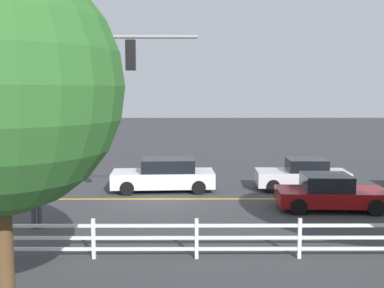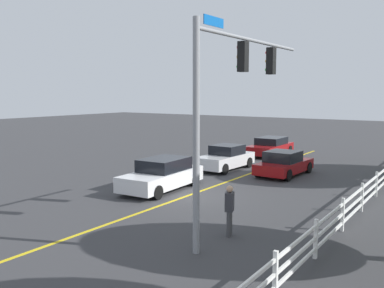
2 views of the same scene
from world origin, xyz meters
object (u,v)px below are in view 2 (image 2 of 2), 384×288
Objects in this scene: car_0 at (226,158)px; car_2 at (284,164)px; car_1 at (162,175)px; pedestrian at (230,208)px; car_3 at (270,146)px.

car_0 is 3.69m from car_2.
car_1 reaches higher than car_0.
car_2 is (-6.76, 3.50, -0.08)m from car_1.
car_2 is (-0.19, 3.69, -0.04)m from car_0.
car_0 is 0.89× the size of car_1.
pedestrian is (10.64, 6.12, 0.23)m from car_0.
car_3 is (-7.02, -0.10, -0.03)m from car_0.
car_0 reaches higher than car_2.
car_3 is 18.72m from pedestrian.
car_0 is 6.57m from car_1.
car_3 is at bearing 31.51° from car_2.
car_1 is 1.03× the size of car_3.
car_2 is 7.80m from car_3.
car_1 is 1.12× the size of car_2.
car_0 is 7.02m from car_3.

